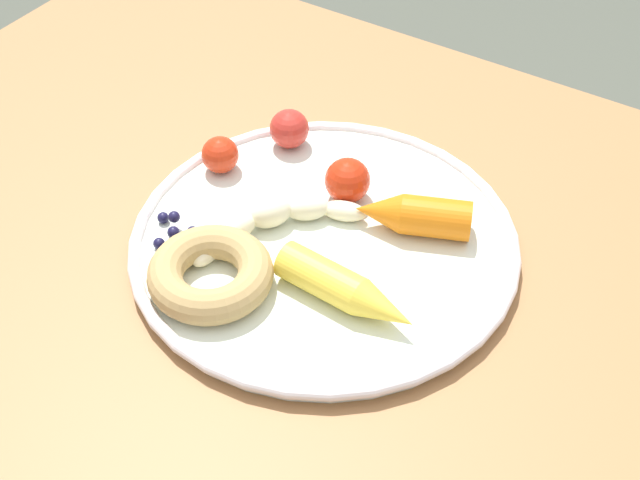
{
  "coord_description": "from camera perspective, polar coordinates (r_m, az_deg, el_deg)",
  "views": [
    {
      "loc": [
        0.31,
        -0.5,
        1.31
      ],
      "look_at": [
        -0.0,
        -0.0,
        0.74
      ],
      "focal_mm": 50.19,
      "sensor_mm": 36.0,
      "label": 1
    }
  ],
  "objects": [
    {
      "name": "dining_table",
      "position": [
        0.9,
        0.24,
        -5.01
      ],
      "size": [
        1.09,
        0.75,
        0.73
      ],
      "color": "#9D6D41",
      "rests_on": "ground_plane"
    },
    {
      "name": "plate",
      "position": [
        0.82,
        0.0,
        -0.15
      ],
      "size": [
        0.36,
        0.36,
        0.02
      ],
      "color": "silver",
      "rests_on": "dining_table"
    },
    {
      "name": "banana",
      "position": [
        0.82,
        -3.03,
        1.35
      ],
      "size": [
        0.11,
        0.15,
        0.03
      ],
      "color": "#F0E6C0",
      "rests_on": "plate"
    },
    {
      "name": "carrot_orange",
      "position": [
        0.82,
        5.93,
        1.6
      ],
      "size": [
        0.11,
        0.08,
        0.04
      ],
      "color": "orange",
      "rests_on": "plate"
    },
    {
      "name": "carrot_yellow",
      "position": [
        0.75,
        1.73,
        -3.23
      ],
      "size": [
        0.13,
        0.04,
        0.03
      ],
      "color": "yellow",
      "rests_on": "plate"
    },
    {
      "name": "donut",
      "position": [
        0.77,
        -7.0,
        -2.15
      ],
      "size": [
        0.12,
        0.12,
        0.03
      ],
      "primitive_type": "torus",
      "rotation": [
        0.0,
        0.0,
        0.15
      ],
      "color": "tan",
      "rests_on": "plate"
    },
    {
      "name": "blueberry_pile",
      "position": [
        0.83,
        -9.45,
        0.43
      ],
      "size": [
        0.05,
        0.04,
        0.02
      ],
      "color": "#191638",
      "rests_on": "plate"
    },
    {
      "name": "tomato_near",
      "position": [
        0.85,
        1.77,
        3.82
      ],
      "size": [
        0.04,
        0.04,
        0.04
      ],
      "primitive_type": "sphere",
      "color": "red",
      "rests_on": "plate"
    },
    {
      "name": "tomato_mid",
      "position": [
        0.92,
        -1.97,
        7.1
      ],
      "size": [
        0.04,
        0.04,
        0.04
      ],
      "primitive_type": "sphere",
      "color": "red",
      "rests_on": "plate"
    },
    {
      "name": "tomato_far",
      "position": [
        0.89,
        -6.39,
        5.42
      ],
      "size": [
        0.04,
        0.04,
        0.04
      ],
      "primitive_type": "sphere",
      "color": "red",
      "rests_on": "plate"
    }
  ]
}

